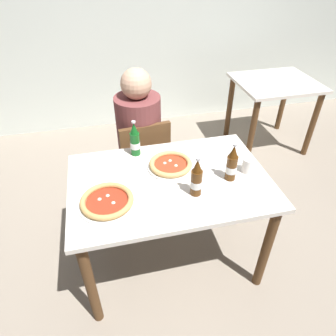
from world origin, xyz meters
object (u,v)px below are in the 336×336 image
Objects in this scene: dining_table_main at (170,194)px; beer_bottle_left at (135,141)px; napkin_with_cutlery at (230,157)px; paper_cup at (248,165)px; diner_seated at (140,146)px; chair_behind_table at (143,160)px; beer_bottle_right at (197,179)px; dining_table_background at (273,96)px; pizza_marinara_far at (107,201)px; pizza_margherita_near at (171,165)px; beer_bottle_center at (232,165)px.

beer_bottle_left reaches higher than dining_table_main.
paper_cup reaches higher than napkin_with_cutlery.
diner_seated is 12.73× the size of paper_cup.
beer_bottle_right is at bearing 96.55° from chair_behind_table.
beer_bottle_left is at bearing 66.79° from chair_behind_table.
napkin_with_cutlery reaches higher than dining_table_main.
dining_table_background is at bearing 54.47° from paper_cup.
pizza_marinara_far is at bearing -110.61° from diner_seated.
dining_table_main is 4.12× the size of pizza_margherita_near.
beer_bottle_right reaches higher than dining_table_background.
chair_behind_table is 0.70× the size of diner_seated.
dining_table_background is 3.24× the size of beer_bottle_center.
diner_seated is at bearing 69.39° from pizza_marinara_far.
beer_bottle_center is 1.27× the size of napkin_with_cutlery.
paper_cup reaches higher than pizza_margherita_near.
paper_cup is (0.13, 0.04, -0.06)m from beer_bottle_center.
dining_table_background is at bearing 41.95° from dining_table_main.
pizza_marinara_far is at bearing -149.39° from pizza_margherita_near.
napkin_with_cutlery is (0.33, 0.29, -0.10)m from beer_bottle_right.
pizza_margherita_near is at bearing -140.11° from dining_table_background.
chair_behind_table is 0.91m from paper_cup.
beer_bottle_center is (0.44, -0.73, 0.27)m from diner_seated.
napkin_with_cutlery is at bearing 17.76° from pizza_marinara_far.
napkin_with_cutlery is (0.09, 0.21, -0.10)m from beer_bottle_center.
beer_bottle_center is at bearing 18.66° from beer_bottle_right.
beer_bottle_right reaches higher than pizza_marinara_far.
dining_table_main is at bearing 126.46° from beer_bottle_right.
pizza_marinara_far is at bearing -116.54° from beer_bottle_left.
diner_seated reaches higher than beer_bottle_right.
pizza_marinara_far is at bearing 60.14° from chair_behind_table.
beer_bottle_right is 0.39m from paper_cup.
chair_behind_table is 4.38× the size of napkin_with_cutlery.
dining_table_main is 1.91m from dining_table_background.
dining_table_main is at bearing -162.98° from napkin_with_cutlery.
beer_bottle_center reaches higher than chair_behind_table.
dining_table_background is 8.42× the size of paper_cup.
dining_table_main is at bearing 89.74° from chair_behind_table.
paper_cup is (0.04, -0.17, 0.04)m from napkin_with_cutlery.
dining_table_main is at bearing -63.30° from beer_bottle_left.
pizza_margherita_near is at bearing 30.61° from pizza_marinara_far.
pizza_marinara_far is 1.28× the size of beer_bottle_left.
napkin_with_cutlery is at bearing 103.26° from paper_cup.
dining_table_main is 1.50× the size of dining_table_background.
dining_table_background is 2.54× the size of pizza_marinara_far.
dining_table_main is 3.80× the size of pizza_marinara_far.
beer_bottle_left is at bearing -102.19° from diner_seated.
pizza_marinara_far reaches higher than dining_table_background.
diner_seated reaches higher than dining_table_main.
paper_cup reaches higher than pizza_marinara_far.
beer_bottle_left is at bearing 163.37° from napkin_with_cutlery.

